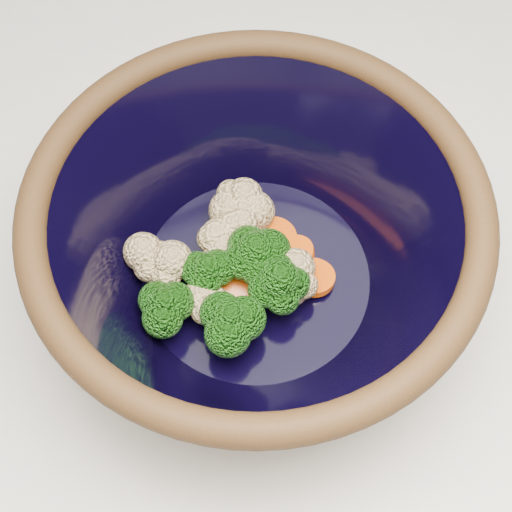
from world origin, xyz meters
TOP-DOWN VIEW (x-y plane):
  - ground at (0.00, 0.00)m, footprint 3.00×3.00m
  - counter at (0.00, 0.00)m, footprint 1.20×1.20m
  - mixing_bowl at (-0.06, 0.00)m, footprint 0.32×0.32m
  - vegetable_pile at (-0.07, 0.00)m, footprint 0.15×0.13m

SIDE VIEW (x-z plane):
  - ground at x=0.00m, z-range 0.00..0.00m
  - counter at x=0.00m, z-range 0.00..0.90m
  - vegetable_pile at x=-0.07m, z-range 0.93..0.98m
  - mixing_bowl at x=-0.06m, z-range 0.91..1.04m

